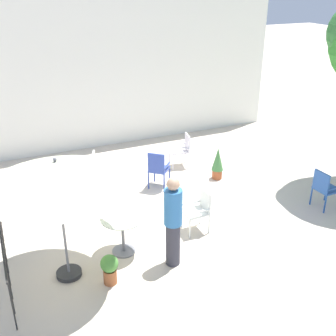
% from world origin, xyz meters
% --- Properties ---
extents(ground_plane, '(60.00, 60.00, 0.00)m').
position_xyz_m(ground_plane, '(0.00, 0.00, 0.00)').
color(ground_plane, beige).
extents(villa_facade, '(10.37, 0.30, 4.59)m').
position_xyz_m(villa_facade, '(0.00, 4.44, 2.30)').
color(villa_facade, white).
rests_on(villa_facade, ground).
extents(patio_umbrella_0, '(2.39, 2.39, 2.24)m').
position_xyz_m(patio_umbrella_0, '(-2.71, -1.37, 1.97)').
color(patio_umbrella_0, '#2D2D2D').
rests_on(patio_umbrella_0, ground).
extents(cafe_table_0, '(0.80, 0.80, 0.75)m').
position_xyz_m(cafe_table_0, '(-1.62, -1.11, 0.53)').
color(cafe_table_0, silver).
rests_on(cafe_table_0, ground).
extents(patio_chair_0, '(0.51, 0.48, 0.90)m').
position_xyz_m(patio_chair_0, '(2.99, -1.34, 0.52)').
color(patio_chair_0, '#244E97').
rests_on(patio_chair_0, ground).
extents(patio_chair_1, '(0.56, 0.53, 0.90)m').
position_xyz_m(patio_chair_1, '(1.10, 1.97, 0.52)').
color(patio_chair_1, white).
rests_on(patio_chair_1, ground).
extents(patio_chair_2, '(0.60, 0.57, 0.94)m').
position_xyz_m(patio_chair_2, '(-1.55, 1.68, 0.52)').
color(patio_chair_2, white).
rests_on(patio_chair_2, ground).
extents(patio_chair_3, '(0.48, 0.44, 0.89)m').
position_xyz_m(patio_chair_3, '(0.03, -1.02, 0.51)').
color(patio_chair_3, white).
rests_on(patio_chair_3, ground).
extents(patio_chair_4, '(0.63, 0.64, 0.96)m').
position_xyz_m(patio_chair_4, '(-0.01, 1.04, 0.55)').
color(patio_chair_4, '#2E4396').
rests_on(patio_chair_4, ground).
extents(potted_plant_0, '(0.30, 0.30, 0.84)m').
position_xyz_m(potted_plant_0, '(1.57, 0.90, 0.44)').
color(potted_plant_0, '#A14E2B').
rests_on(potted_plant_0, ground).
extents(potted_plant_1, '(0.34, 0.34, 0.55)m').
position_xyz_m(potted_plant_1, '(-0.94, 1.52, 0.29)').
color(potted_plant_1, '#CE724A').
rests_on(potted_plant_1, ground).
extents(potted_plant_3, '(0.30, 0.30, 0.55)m').
position_xyz_m(potted_plant_3, '(-2.11, -1.86, 0.31)').
color(potted_plant_3, '#A45932').
rests_on(potted_plant_3, ground).
extents(standing_person, '(0.38, 0.38, 1.73)m').
position_xyz_m(standing_person, '(-0.91, -1.80, 0.90)').
color(standing_person, '#33333D').
rests_on(standing_person, ground).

